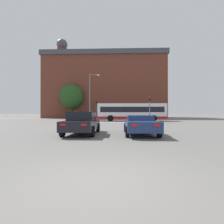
{
  "coord_description": "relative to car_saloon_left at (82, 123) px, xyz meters",
  "views": [
    {
      "loc": [
        0.36,
        -3.58,
        1.4
      ],
      "look_at": [
        -0.85,
        28.64,
        1.52
      ],
      "focal_mm": 28.0,
      "sensor_mm": 36.0,
      "label": 1
    }
  ],
  "objects": [
    {
      "name": "traffic_light_far_left",
      "position": [
        -2.67,
        28.15,
        1.99
      ],
      "size": [
        0.26,
        0.31,
        4.05
      ],
      "color": "slate",
      "rests_on": "ground_plane"
    },
    {
      "name": "traffic_light_near_right",
      "position": [
        6.87,
        14.03,
        1.84
      ],
      "size": [
        0.26,
        0.31,
        3.82
      ],
      "color": "slate",
      "rests_on": "ground_plane"
    },
    {
      "name": "stop_line_strip",
      "position": [
        2.02,
        13.55,
        -0.74
      ],
      "size": [
        7.28,
        0.3,
        0.01
      ],
      "primitive_type": "cube",
      "color": "silver",
      "rests_on": "ground_plane"
    },
    {
      "name": "brick_civic_building",
      "position": [
        -1.43,
        39.14,
        7.89
      ],
      "size": [
        31.91,
        16.44,
        22.98
      ],
      "color": "brown",
      "rests_on": "ground_plane"
    },
    {
      "name": "bus_crossing_lead",
      "position": [
        4.57,
        18.3,
        0.82
      ],
      "size": [
        11.3,
        2.72,
        2.92
      ],
      "rotation": [
        0.0,
        0.0,
        1.57
      ],
      "color": "silver",
      "rests_on": "ground_plane"
    },
    {
      "name": "car_roadster_right",
      "position": [
        3.78,
        0.03,
        -0.1
      ],
      "size": [
        2.04,
        4.54,
        1.22
      ],
      "rotation": [
        0.0,
        0.0,
        -0.01
      ],
      "color": "navy",
      "rests_on": "ground_plane"
    },
    {
      "name": "street_lamp_junction",
      "position": [
        -2.48,
        19.52,
        4.22
      ],
      "size": [
        1.85,
        0.36,
        8.32
      ],
      "color": "slate",
      "rests_on": "ground_plane"
    },
    {
      "name": "pedestrian_waiting",
      "position": [
        -7.53,
        28.49,
        0.28
      ],
      "size": [
        0.42,
        0.45,
        1.74
      ],
      "rotation": [
        0.0,
        0.0,
        0.89
      ],
      "color": "black",
      "rests_on": "ground_plane"
    },
    {
      "name": "far_pavement",
      "position": [
        2.02,
        28.59,
        -0.74
      ],
      "size": [
        68.08,
        2.5,
        0.01
      ],
      "primitive_type": "cube",
      "color": "gray",
      "rests_on": "ground_plane"
    },
    {
      "name": "ground_plane",
      "position": [
        2.02,
        -7.72,
        -0.74
      ],
      "size": [
        400.0,
        400.0,
        0.0
      ],
      "primitive_type": "plane",
      "color": "#605E5B"
    },
    {
      "name": "car_saloon_left",
      "position": [
        0.0,
        0.0,
        0.0
      ],
      "size": [
        2.0,
        4.28,
        1.46
      ],
      "rotation": [
        0.0,
        0.0,
        -0.01
      ],
      "color": "black",
      "rests_on": "ground_plane"
    },
    {
      "name": "tree_by_building",
      "position": [
        -8.88,
        30.23,
        4.52
      ],
      "size": [
        5.64,
        5.64,
        8.23
      ],
      "color": "#4C3823",
      "rests_on": "ground_plane"
    },
    {
      "name": "pedestrian_walking_east",
      "position": [
        -3.99,
        28.88,
        0.28
      ],
      "size": [
        0.4,
        0.46,
        1.74
      ],
      "rotation": [
        0.0,
        0.0,
        2.14
      ],
      "color": "black",
      "rests_on": "ground_plane"
    }
  ]
}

